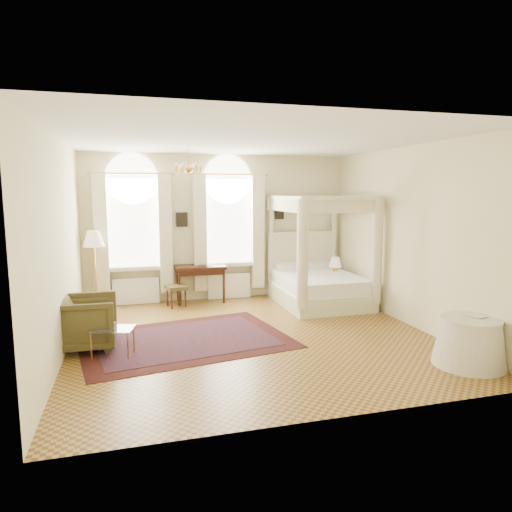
{
  "coord_description": "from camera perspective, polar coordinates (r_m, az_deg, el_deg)",
  "views": [
    {
      "loc": [
        -1.97,
        -7.31,
        2.47
      ],
      "look_at": [
        0.16,
        0.4,
        1.34
      ],
      "focal_mm": 32.0,
      "sensor_mm": 36.0,
      "label": 1
    }
  ],
  "objects": [
    {
      "name": "writing_desk",
      "position": [
        10.27,
        -6.96,
        -1.85
      ],
      "size": [
        1.14,
        0.63,
        0.84
      ],
      "color": "#33170D",
      "rests_on": "ground"
    },
    {
      "name": "wall_pictures",
      "position": [
        10.5,
        -4.16,
        4.87
      ],
      "size": [
        2.54,
        0.03,
        0.39
      ],
      "color": "black",
      "rests_on": "room_walls"
    },
    {
      "name": "side_table",
      "position": [
        7.3,
        25.14,
        -9.71
      ],
      "size": [
        1.01,
        1.01,
        0.69
      ],
      "color": "beige",
      "rests_on": "ground"
    },
    {
      "name": "floor_lamp",
      "position": [
        9.87,
        -19.62,
        1.54
      ],
      "size": [
        0.43,
        0.43,
        1.68
      ],
      "color": "#B5853C",
      "rests_on": "ground"
    },
    {
      "name": "ground",
      "position": [
        7.96,
        -0.35,
        -10.02
      ],
      "size": [
        6.0,
        6.0,
        0.0
      ],
      "primitive_type": "plane",
      "color": "olive",
      "rests_on": "ground"
    },
    {
      "name": "window_right",
      "position": [
        10.45,
        -3.42,
        2.65
      ],
      "size": [
        1.62,
        0.27,
        3.29
      ],
      "color": "white",
      "rests_on": "room_walls"
    },
    {
      "name": "coffee_table",
      "position": [
        7.3,
        -17.49,
        -8.94
      ],
      "size": [
        0.71,
        0.58,
        0.42
      ],
      "color": "silver",
      "rests_on": "ground"
    },
    {
      "name": "armchair",
      "position": [
        7.73,
        -20.49,
        -7.79
      ],
      "size": [
        0.95,
        0.92,
        0.85
      ],
      "primitive_type": "imported",
      "rotation": [
        0.0,
        0.0,
        1.56
      ],
      "color": "#40391B",
      "rests_on": "ground"
    },
    {
      "name": "chandelier",
      "position": [
        8.58,
        -8.43,
        10.89
      ],
      "size": [
        0.51,
        0.45,
        0.5
      ],
      "color": "#B5853C",
      "rests_on": "room_walls"
    },
    {
      "name": "nightstand_lamp",
      "position": [
        10.7,
        9.89,
        -0.91
      ],
      "size": [
        0.29,
        0.29,
        0.42
      ],
      "color": "#B5853C",
      "rests_on": "nightstand"
    },
    {
      "name": "window_left",
      "position": [
        10.23,
        -15.01,
        2.27
      ],
      "size": [
        1.62,
        0.27,
        3.29
      ],
      "color": "white",
      "rests_on": "room_walls"
    },
    {
      "name": "nightstand",
      "position": [
        10.81,
        9.94,
        -3.79
      ],
      "size": [
        0.44,
        0.41,
        0.55
      ],
      "primitive_type": "cube",
      "rotation": [
        0.0,
        0.0,
        0.18
      ],
      "color": "#33170D",
      "rests_on": "ground"
    },
    {
      "name": "stool",
      "position": [
        9.99,
        -9.95,
        -4.11
      ],
      "size": [
        0.49,
        0.49,
        0.46
      ],
      "color": "#473F1E",
      "rests_on": "ground"
    },
    {
      "name": "laptop",
      "position": [
        10.2,
        -6.46,
        -1.13
      ],
      "size": [
        0.41,
        0.33,
        0.03
      ],
      "primitive_type": "imported",
      "rotation": [
        0.0,
        0.0,
        3.45
      ],
      "color": "black",
      "rests_on": "writing_desk"
    },
    {
      "name": "oriental_rug",
      "position": [
        7.86,
        -8.85,
        -10.3
      ],
      "size": [
        3.7,
        2.94,
        0.01
      ],
      "color": "#40120F",
      "rests_on": "ground"
    },
    {
      "name": "canopy_bed",
      "position": [
        10.14,
        7.93,
        -2.99
      ],
      "size": [
        1.83,
        2.23,
        2.38
      ],
      "color": "beige",
      "rests_on": "ground"
    },
    {
      "name": "room_walls",
      "position": [
        7.58,
        -0.37,
        4.36
      ],
      "size": [
        6.0,
        6.0,
        6.0
      ],
      "color": "beige",
      "rests_on": "ground"
    },
    {
      "name": "book",
      "position": [
        7.24,
        25.24,
        -6.87
      ],
      "size": [
        0.24,
        0.3,
        0.03
      ],
      "primitive_type": "imported",
      "rotation": [
        0.0,
        0.0,
        0.17
      ],
      "color": "black",
      "rests_on": "side_table"
    }
  ]
}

